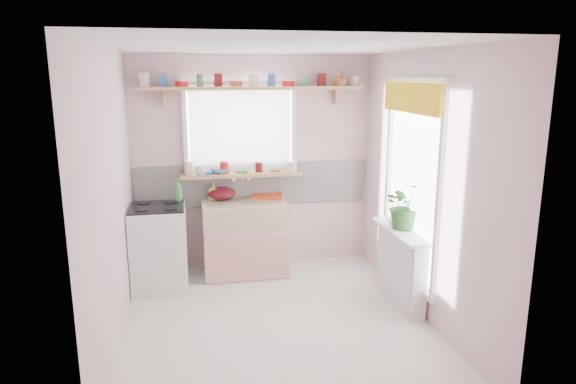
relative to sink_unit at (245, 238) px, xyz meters
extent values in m
plane|color=silver|center=(0.15, -1.29, -0.43)|extent=(3.20, 3.20, 0.00)
plane|color=white|center=(0.15, -1.29, 2.07)|extent=(3.20, 3.20, 0.00)
plane|color=silver|center=(0.15, 0.31, 0.82)|extent=(2.80, 0.00, 2.80)
plane|color=silver|center=(0.15, -2.89, 0.82)|extent=(2.80, 0.00, 2.80)
plane|color=silver|center=(-1.25, -1.29, 0.82)|extent=(0.00, 3.20, 3.20)
plane|color=silver|center=(1.55, -1.29, 0.82)|extent=(0.00, 3.20, 3.20)
cube|color=white|center=(0.15, 0.29, 0.57)|extent=(2.74, 0.03, 0.50)
cube|color=#CB838A|center=(0.15, 0.29, 0.37)|extent=(2.74, 0.02, 0.12)
cube|color=white|center=(0.00, 0.30, 1.22)|extent=(1.20, 0.01, 1.00)
cube|color=white|center=(0.00, 0.24, 1.22)|extent=(1.15, 0.02, 0.95)
cube|color=white|center=(1.54, -1.09, 0.82)|extent=(0.01, 1.10, 1.90)
cube|color=yellow|center=(1.46, -1.09, 1.63)|extent=(0.03, 1.20, 0.28)
cube|color=white|center=(0.00, 0.01, -0.16)|extent=(0.85, 0.55, 0.55)
cube|color=#C43B39|center=(0.00, -0.27, -0.16)|extent=(0.95, 0.02, 0.53)
cube|color=beige|center=(0.00, 0.01, 0.27)|extent=(0.95, 0.55, 0.30)
cylinder|color=silver|center=(0.00, 0.26, 0.67)|extent=(0.03, 0.22, 0.03)
cube|color=white|center=(-0.95, -0.24, 0.02)|extent=(0.58, 0.58, 0.90)
cube|color=black|center=(-0.95, -0.24, 0.47)|extent=(0.56, 0.56, 0.02)
cylinder|color=black|center=(-1.09, -0.38, 0.49)|extent=(0.14, 0.14, 0.01)
cylinder|color=black|center=(-0.81, -0.38, 0.49)|extent=(0.14, 0.14, 0.01)
cylinder|color=black|center=(-1.09, -0.10, 0.49)|extent=(0.14, 0.14, 0.01)
cylinder|color=black|center=(-0.81, -0.10, 0.49)|extent=(0.14, 0.14, 0.01)
cube|color=white|center=(1.45, -1.09, -0.06)|extent=(0.15, 0.90, 0.75)
cube|color=white|center=(1.42, -1.09, 0.33)|extent=(0.22, 0.95, 0.03)
cube|color=tan|center=(0.00, 0.19, 0.71)|extent=(1.40, 0.22, 0.04)
cube|color=tan|center=(0.15, 0.18, 1.69)|extent=(2.52, 0.24, 0.04)
cylinder|color=silver|center=(-1.03, 0.18, 1.77)|extent=(0.11, 0.11, 0.12)
cylinder|color=#3359A5|center=(-0.83, 0.18, 1.77)|extent=(0.11, 0.11, 0.12)
cylinder|color=red|center=(-0.64, 0.18, 1.74)|extent=(0.11, 0.11, 0.06)
cylinder|color=#3F7F4C|center=(-0.44, 0.18, 1.77)|extent=(0.11, 0.11, 0.12)
cylinder|color=#590F14|center=(-0.24, 0.18, 1.77)|extent=(0.11, 0.11, 0.12)
cylinder|color=#A55133|center=(-0.05, 0.18, 1.74)|extent=(0.11, 0.11, 0.06)
cylinder|color=silver|center=(0.15, 0.18, 1.77)|extent=(0.11, 0.11, 0.12)
cylinder|color=#3359A5|center=(0.35, 0.18, 1.77)|extent=(0.11, 0.11, 0.12)
cylinder|color=red|center=(0.54, 0.18, 1.74)|extent=(0.11, 0.11, 0.06)
cylinder|color=#3F7F4C|center=(0.74, 0.18, 1.77)|extent=(0.11, 0.11, 0.12)
cylinder|color=#590F14|center=(0.94, 0.18, 1.77)|extent=(0.11, 0.11, 0.12)
cylinder|color=#A55133|center=(1.13, 0.18, 1.74)|extent=(0.11, 0.11, 0.06)
cylinder|color=silver|center=(1.33, 0.18, 1.77)|extent=(0.11, 0.11, 0.12)
cylinder|color=silver|center=(-0.62, 0.19, 0.79)|extent=(0.11, 0.11, 0.12)
cylinder|color=#3359A5|center=(-0.41, 0.19, 0.79)|extent=(0.11, 0.11, 0.12)
cylinder|color=red|center=(-0.21, 0.19, 0.76)|extent=(0.11, 0.11, 0.06)
cylinder|color=#3F7F4C|center=(0.00, 0.19, 0.79)|extent=(0.11, 0.11, 0.12)
cylinder|color=#590F14|center=(0.21, 0.19, 0.79)|extent=(0.11, 0.11, 0.12)
cylinder|color=#A55133|center=(0.41, 0.19, 0.76)|extent=(0.11, 0.11, 0.06)
cylinder|color=silver|center=(0.62, 0.19, 0.79)|extent=(0.11, 0.11, 0.12)
cube|color=red|center=(0.29, 0.21, 0.44)|extent=(0.39, 0.32, 0.04)
ellipsoid|color=#530E18|center=(-0.24, 0.21, 0.49)|extent=(0.34, 0.34, 0.14)
imported|color=#275B24|center=(1.48, -1.06, 0.58)|extent=(0.47, 0.43, 0.47)
imported|color=silver|center=(1.48, -1.00, 0.38)|extent=(0.35, 0.35, 0.07)
imported|color=#2B5F26|center=(1.48, -1.15, 0.46)|extent=(0.15, 0.12, 0.23)
imported|color=#D4D35E|center=(-0.33, 0.21, 0.52)|extent=(0.12, 0.12, 0.21)
imported|color=beige|center=(-0.47, 0.13, 0.78)|extent=(0.15, 0.15, 0.10)
imported|color=teal|center=(-0.25, 0.19, 0.76)|extent=(0.26, 0.26, 0.06)
imported|color=brown|center=(1.15, 0.12, 1.79)|extent=(0.16, 0.16, 0.16)
imported|color=#408143|center=(-0.73, -0.05, 0.61)|extent=(0.13, 0.13, 0.26)
sphere|color=orange|center=(1.48, -1.00, 0.44)|extent=(0.08, 0.08, 0.08)
sphere|color=orange|center=(1.54, -0.97, 0.44)|extent=(0.08, 0.08, 0.08)
sphere|color=orange|center=(1.43, -0.98, 0.44)|extent=(0.08, 0.08, 0.08)
cylinder|color=yellow|center=(1.50, -1.05, 0.45)|extent=(0.18, 0.04, 0.10)
camera|label=1|loc=(-0.60, -5.64, 1.85)|focal=32.00mm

